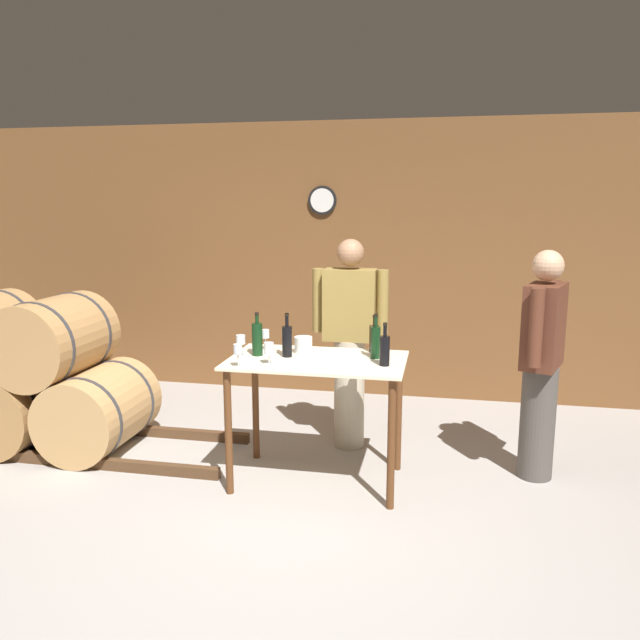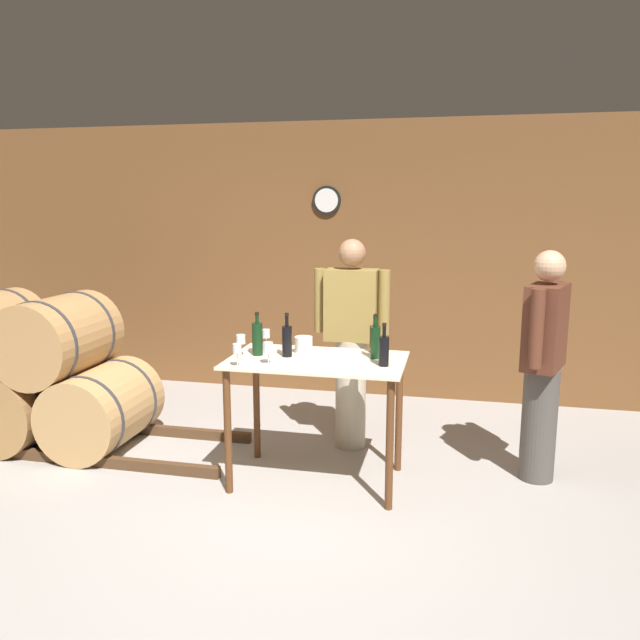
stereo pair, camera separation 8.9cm
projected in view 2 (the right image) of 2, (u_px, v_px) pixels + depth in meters
ground_plane at (268, 538)px, 3.63m from camera, size 14.00×14.00×0.00m
back_wall at (353, 261)px, 6.18m from camera, size 8.40×0.08×2.70m
barrel_rack at (25, 377)px, 5.03m from camera, size 3.58×0.85×1.22m
tasting_table at (317, 381)px, 4.25m from camera, size 1.19×0.73×0.88m
wine_bottle_far_left at (257, 338)px, 4.31m from camera, size 0.07×0.07×0.30m
wine_bottle_left at (287, 340)px, 4.27m from camera, size 0.07×0.07×0.30m
wine_bottle_center at (375, 338)px, 4.39m from camera, size 0.07×0.07×0.27m
wine_bottle_right at (375, 341)px, 4.21m from camera, size 0.07×0.07×0.31m
wine_bottle_far_right at (384, 350)px, 4.02m from camera, size 0.07×0.07×0.28m
wine_glass_near_left at (241, 340)px, 4.29m from camera, size 0.06×0.06×0.15m
wine_glass_near_center at (237, 350)px, 4.00m from camera, size 0.06×0.06×0.15m
wine_glass_near_right at (266, 335)px, 4.46m from camera, size 0.06×0.06×0.15m
wine_glass_far_side at (268, 348)px, 4.07m from camera, size 0.07×0.07×0.15m
ice_bucket at (304, 345)px, 4.38m from camera, size 0.13×0.13×0.12m
person_host at (351, 340)px, 4.85m from camera, size 0.59×0.24×1.65m
person_visitor_with_scarf at (543, 362)px, 4.26m from camera, size 0.34×0.56×1.61m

